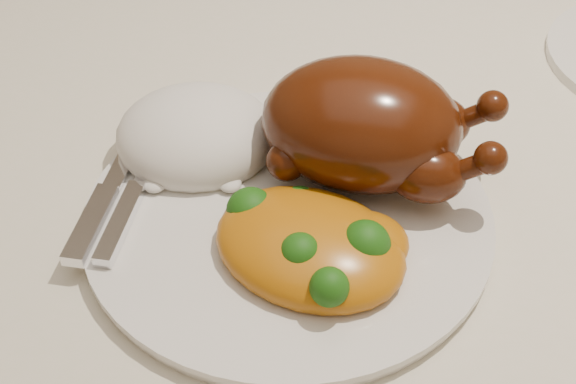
# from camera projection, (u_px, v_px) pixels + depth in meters

# --- Properties ---
(dining_table) EXTENTS (1.60, 0.90, 0.76)m
(dining_table) POSITION_uv_depth(u_px,v_px,m) (463.00, 231.00, 0.74)
(dining_table) COLOR brown
(dining_table) RESTS_ON floor
(tablecloth) EXTENTS (1.73, 1.03, 0.18)m
(tablecloth) POSITION_uv_depth(u_px,v_px,m) (476.00, 171.00, 0.69)
(tablecloth) COLOR beige
(tablecloth) RESTS_ON dining_table
(dinner_plate) EXTENTS (0.33, 0.33, 0.01)m
(dinner_plate) POSITION_uv_depth(u_px,v_px,m) (288.00, 218.00, 0.60)
(dinner_plate) COLOR silver
(dinner_plate) RESTS_ON tablecloth
(roast_chicken) EXTENTS (0.19, 0.12, 0.10)m
(roast_chicken) POSITION_uv_depth(u_px,v_px,m) (367.00, 125.00, 0.60)
(roast_chicken) COLOR #4A1907
(roast_chicken) RESTS_ON dinner_plate
(rice_mound) EXTENTS (0.15, 0.14, 0.07)m
(rice_mound) POSITION_uv_depth(u_px,v_px,m) (197.00, 136.00, 0.64)
(rice_mound) COLOR white
(rice_mound) RESTS_ON dinner_plate
(mac_and_cheese) EXTENTS (0.17, 0.15, 0.05)m
(mac_and_cheese) POSITION_uv_depth(u_px,v_px,m) (315.00, 245.00, 0.56)
(mac_and_cheese) COLOR #C0770C
(mac_and_cheese) RESTS_ON dinner_plate
(cutlery) EXTENTS (0.04, 0.19, 0.01)m
(cutlery) POSITION_uv_depth(u_px,v_px,m) (117.00, 199.00, 0.60)
(cutlery) COLOR silver
(cutlery) RESTS_ON dinner_plate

